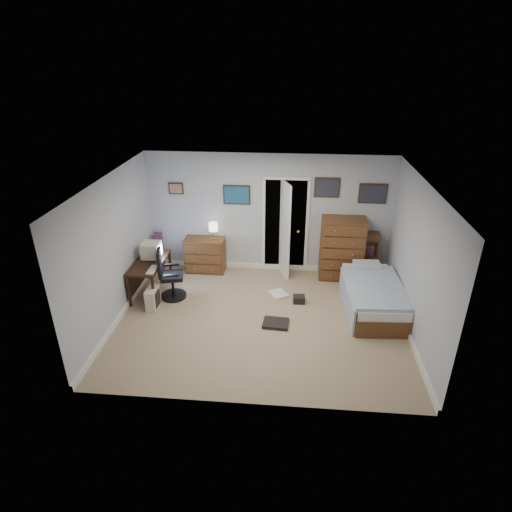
{
  "coord_description": "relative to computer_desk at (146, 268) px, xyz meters",
  "views": [
    {
      "loc": [
        0.48,
        -6.29,
        4.29
      ],
      "look_at": [
        -0.11,
        0.3,
        1.1
      ],
      "focal_mm": 30.0,
      "sensor_mm": 36.0,
      "label": 1
    }
  ],
  "objects": [
    {
      "name": "tall_dresser",
      "position": [
        3.8,
        0.98,
        0.13
      ],
      "size": [
        0.89,
        0.54,
        1.29
      ],
      "primitive_type": "cube",
      "rotation": [
        0.0,
        0.0,
        -0.02
      ],
      "color": "brown",
      "rests_on": "floor"
    },
    {
      "name": "pc_tower",
      "position": [
        0.28,
        -0.55,
        -0.31
      ],
      "size": [
        0.19,
        0.38,
        0.4
      ],
      "rotation": [
        0.0,
        0.0,
        -0.01
      ],
      "color": "beige",
      "rests_on": "floor"
    },
    {
      "name": "crt_monitor",
      "position": [
        0.1,
        0.15,
        0.32
      ],
      "size": [
        0.35,
        0.33,
        0.32
      ],
      "rotation": [
        0.0,
        0.0,
        -0.01
      ],
      "color": "beige",
      "rests_on": "computer_desk"
    },
    {
      "name": "doorway",
      "position": [
        2.63,
        1.5,
        0.49
      ],
      "size": [
        0.96,
        1.12,
        2.05
      ],
      "color": "black",
      "rests_on": "floor"
    },
    {
      "name": "low_dresser",
      "position": [
        0.96,
        1.0,
        -0.15
      ],
      "size": [
        0.84,
        0.43,
        0.74
      ],
      "primitive_type": "cube",
      "rotation": [
        0.0,
        0.0,
        -0.02
      ],
      "color": "brown",
      "rests_on": "floor"
    },
    {
      "name": "keyboard",
      "position": [
        0.26,
        -0.35,
        0.17
      ],
      "size": [
        0.14,
        0.36,
        0.02
      ],
      "primitive_type": "cube",
      "rotation": [
        0.0,
        0.0,
        -0.01
      ],
      "color": "beige",
      "rests_on": "computer_desk"
    },
    {
      "name": "table_lamp",
      "position": [
        1.16,
        1.0,
        0.48
      ],
      "size": [
        0.19,
        0.19,
        0.36
      ],
      "rotation": [
        0.0,
        0.0,
        -0.02
      ],
      "color": "gold",
      "rests_on": "low_dresser"
    },
    {
      "name": "media_stack",
      "position": [
        -0.04,
        1.0,
        -0.11
      ],
      "size": [
        0.17,
        0.17,
        0.82
      ],
      "primitive_type": "cube",
      "rotation": [
        0.0,
        0.0,
        0.07
      ],
      "color": "maroon",
      "rests_on": "floor"
    },
    {
      "name": "office_chair",
      "position": [
        0.49,
        -0.16,
        -0.13
      ],
      "size": [
        0.57,
        0.57,
        0.99
      ],
      "rotation": [
        0.0,
        0.0,
        0.22
      ],
      "color": "black",
      "rests_on": "floor"
    },
    {
      "name": "floor",
      "position": [
        2.28,
        -0.77,
        -0.53
      ],
      "size": [
        5.0,
        4.0,
        0.02
      ],
      "primitive_type": "cube",
      "color": "tan",
      "rests_on": "ground"
    },
    {
      "name": "bed",
      "position": [
        4.27,
        -0.25,
        -0.23
      ],
      "size": [
        1.07,
        1.87,
        0.6
      ],
      "rotation": [
        0.0,
        0.0,
        0.05
      ],
      "color": "brown",
      "rests_on": "floor"
    },
    {
      "name": "computer_desk",
      "position": [
        0.0,
        0.0,
        0.0
      ],
      "size": [
        0.55,
        1.17,
        0.67
      ],
      "rotation": [
        0.0,
        0.0,
        -0.01
      ],
      "color": "black",
      "rests_on": "floor"
    },
    {
      "name": "floor_clutter",
      "position": [
        2.66,
        -0.44,
        -0.48
      ],
      "size": [
        0.74,
        1.4,
        0.14
      ],
      "rotation": [
        0.0,
        0.0,
        -0.27
      ],
      "color": "black",
      "rests_on": "floor"
    },
    {
      "name": "wall_posters",
      "position": [
        2.85,
        1.21,
        1.23
      ],
      "size": [
        4.38,
        0.04,
        0.6
      ],
      "color": "#331E11",
      "rests_on": "floor"
    },
    {
      "name": "headboard_bookcase",
      "position": [
        4.02,
        1.09,
        -0.01
      ],
      "size": [
        1.06,
        0.28,
        0.96
      ],
      "rotation": [
        0.0,
        0.0,
        -0.0
      ],
      "color": "brown",
      "rests_on": "floor"
    }
  ]
}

